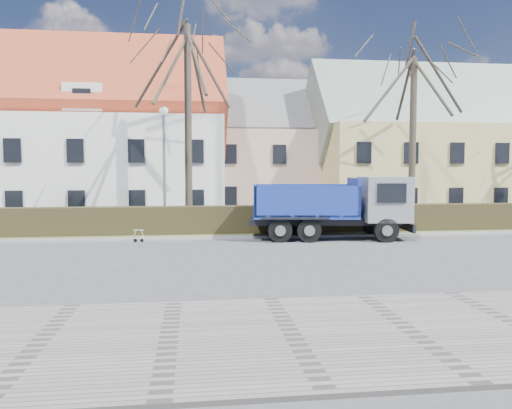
{
  "coord_description": "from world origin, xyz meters",
  "views": [
    {
      "loc": [
        -1.76,
        -17.29,
        3.07
      ],
      "look_at": [
        0.86,
        3.55,
        1.6
      ],
      "focal_mm": 35.0,
      "sensor_mm": 36.0,
      "label": 1
    }
  ],
  "objects": [
    {
      "name": "streetlight",
      "position": [
        -3.14,
        7.0,
        3.07
      ],
      "size": [
        0.48,
        0.48,
        6.13
      ],
      "primitive_type": null,
      "color": "gray",
      "rests_on": "ground"
    },
    {
      "name": "parked_car_a",
      "position": [
        -8.22,
        9.95,
        0.59
      ],
      "size": [
        3.7,
        2.34,
        1.17
      ],
      "primitive_type": "imported",
      "rotation": [
        0.0,
        0.0,
        1.27
      ],
      "color": "black",
      "rests_on": "ground"
    },
    {
      "name": "tree_1",
      "position": [
        -2.0,
        8.5,
        6.33
      ],
      "size": [
        9.2,
        9.2,
        12.65
      ],
      "primitive_type": null,
      "color": "#362E25",
      "rests_on": "ground"
    },
    {
      "name": "cart_frame",
      "position": [
        -4.27,
        4.15,
        0.3
      ],
      "size": [
        0.72,
        0.5,
        0.6
      ],
      "primitive_type": null,
      "rotation": [
        0.0,
        0.0,
        -0.2
      ],
      "color": "silver",
      "rests_on": "ground"
    },
    {
      "name": "tree_2",
      "position": [
        10.0,
        8.5,
        5.5
      ],
      "size": [
        8.0,
        8.0,
        11.0
      ],
      "primitive_type": null,
      "color": "#362E25",
      "rests_on": "ground"
    },
    {
      "name": "dump_truck",
      "position": [
        4.02,
        4.16,
        1.43
      ],
      "size": [
        7.41,
        3.49,
        2.86
      ],
      "primitive_type": null,
      "rotation": [
        0.0,
        0.0,
        -0.12
      ],
      "color": "navy",
      "rests_on": "ground"
    },
    {
      "name": "building_yellow",
      "position": [
        16.0,
        17.0,
        4.25
      ],
      "size": [
        18.8,
        10.8,
        8.5
      ],
      "primitive_type": null,
      "color": "tan",
      "rests_on": "ground"
    },
    {
      "name": "sidewalk_near",
      "position": [
        0.0,
        -8.5,
        0.04
      ],
      "size": [
        80.0,
        5.0,
        0.08
      ],
      "primitive_type": "cube",
      "color": "gray",
      "rests_on": "ground"
    },
    {
      "name": "ground",
      "position": [
        0.0,
        0.0,
        0.0
      ],
      "size": [
        120.0,
        120.0,
        0.0
      ],
      "primitive_type": "plane",
      "color": "#444447"
    },
    {
      "name": "curb_far",
      "position": [
        0.0,
        4.6,
        0.06
      ],
      "size": [
        80.0,
        0.3,
        0.12
      ],
      "primitive_type": "cube",
      "color": "gray",
      "rests_on": "ground"
    },
    {
      "name": "hedge",
      "position": [
        0.0,
        6.0,
        0.65
      ],
      "size": [
        60.0,
        0.9,
        1.3
      ],
      "primitive_type": "cube",
      "color": "black",
      "rests_on": "ground"
    },
    {
      "name": "building_white",
      "position": [
        -13.0,
        16.0,
        4.75
      ],
      "size": [
        26.8,
        10.8,
        9.5
      ],
      "primitive_type": null,
      "color": "white",
      "rests_on": "ground"
    },
    {
      "name": "building_pink",
      "position": [
        4.0,
        20.0,
        4.0
      ],
      "size": [
        10.8,
        8.8,
        8.0
      ],
      "primitive_type": null,
      "color": "tan",
      "rests_on": "ground"
    },
    {
      "name": "grass_strip",
      "position": [
        0.0,
        6.2,
        0.05
      ],
      "size": [
        80.0,
        3.0,
        0.1
      ],
      "primitive_type": "cube",
      "color": "#515B33",
      "rests_on": "ground"
    }
  ]
}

